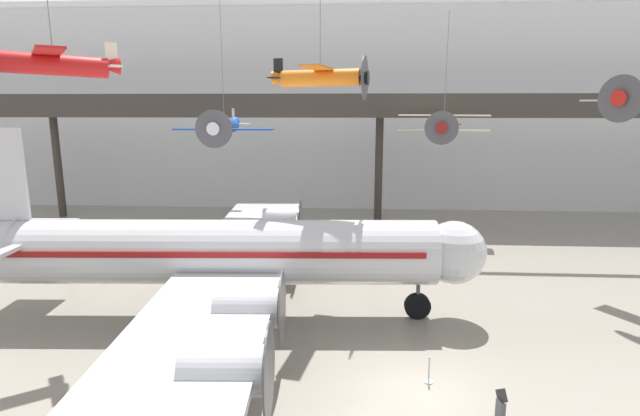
{
  "coord_description": "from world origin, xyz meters",
  "views": [
    {
      "loc": [
        -2.6,
        -16.96,
        10.47
      ],
      "look_at": [
        -4.09,
        7.54,
        5.42
      ],
      "focal_mm": 28.0,
      "sensor_mm": 36.0,
      "label": 1
    }
  ],
  "objects_px": {
    "suspended_plane_cream_biplane": "(444,125)",
    "info_sign_pedestal": "(501,407)",
    "suspended_plane_orange_highwing": "(321,77)",
    "suspended_plane_blue_trainer": "(224,125)",
    "airliner_silver_main": "(216,253)",
    "suspended_plane_red_highwing": "(53,63)",
    "stanchion_barrier": "(429,375)"
  },
  "relations": [
    {
      "from": "suspended_plane_cream_biplane",
      "to": "info_sign_pedestal",
      "type": "relative_size",
      "value": 8.11
    },
    {
      "from": "suspended_plane_orange_highwing",
      "to": "suspended_plane_blue_trainer",
      "type": "bearing_deg",
      "value": 139.33
    },
    {
      "from": "airliner_silver_main",
      "to": "suspended_plane_red_highwing",
      "type": "distance_m",
      "value": 10.82
    },
    {
      "from": "suspended_plane_red_highwing",
      "to": "info_sign_pedestal",
      "type": "bearing_deg",
      "value": 128.81
    },
    {
      "from": "suspended_plane_orange_highwing",
      "to": "info_sign_pedestal",
      "type": "xyz_separation_m",
      "value": [
        6.77,
        -10.89,
        -11.47
      ]
    },
    {
      "from": "airliner_silver_main",
      "to": "suspended_plane_orange_highwing",
      "type": "xyz_separation_m",
      "value": [
        4.94,
        3.26,
        8.54
      ]
    },
    {
      "from": "airliner_silver_main",
      "to": "stanchion_barrier",
      "type": "bearing_deg",
      "value": -32.37
    },
    {
      "from": "airliner_silver_main",
      "to": "suspended_plane_blue_trainer",
      "type": "xyz_separation_m",
      "value": [
        -2.52,
        12.54,
        5.71
      ]
    },
    {
      "from": "suspended_plane_red_highwing",
      "to": "suspended_plane_blue_trainer",
      "type": "height_order",
      "value": "suspended_plane_red_highwing"
    },
    {
      "from": "suspended_plane_orange_highwing",
      "to": "stanchion_barrier",
      "type": "distance_m",
      "value": 15.24
    },
    {
      "from": "suspended_plane_blue_trainer",
      "to": "info_sign_pedestal",
      "type": "height_order",
      "value": "suspended_plane_blue_trainer"
    },
    {
      "from": "suspended_plane_orange_highwing",
      "to": "suspended_plane_blue_trainer",
      "type": "height_order",
      "value": "suspended_plane_orange_highwing"
    },
    {
      "from": "airliner_silver_main",
      "to": "suspended_plane_orange_highwing",
      "type": "height_order",
      "value": "suspended_plane_orange_highwing"
    },
    {
      "from": "stanchion_barrier",
      "to": "airliner_silver_main",
      "type": "bearing_deg",
      "value": 150.55
    },
    {
      "from": "airliner_silver_main",
      "to": "suspended_plane_red_highwing",
      "type": "xyz_separation_m",
      "value": [
        -5.79,
        -2.49,
        8.8
      ]
    },
    {
      "from": "suspended_plane_orange_highwing",
      "to": "suspended_plane_red_highwing",
      "type": "distance_m",
      "value": 12.18
    },
    {
      "from": "suspended_plane_blue_trainer",
      "to": "suspended_plane_orange_highwing",
      "type": "bearing_deg",
      "value": 40.12
    },
    {
      "from": "suspended_plane_red_highwing",
      "to": "suspended_plane_cream_biplane",
      "type": "relative_size",
      "value": 0.68
    },
    {
      "from": "suspended_plane_cream_biplane",
      "to": "stanchion_barrier",
      "type": "bearing_deg",
      "value": 3.09
    },
    {
      "from": "suspended_plane_blue_trainer",
      "to": "stanchion_barrier",
      "type": "height_order",
      "value": "suspended_plane_blue_trainer"
    },
    {
      "from": "suspended_plane_orange_highwing",
      "to": "suspended_plane_cream_biplane",
      "type": "height_order",
      "value": "suspended_plane_orange_highwing"
    },
    {
      "from": "suspended_plane_blue_trainer",
      "to": "suspended_plane_red_highwing",
      "type": "bearing_deg",
      "value": -10.97
    },
    {
      "from": "airliner_silver_main",
      "to": "stanchion_barrier",
      "type": "height_order",
      "value": "airliner_silver_main"
    },
    {
      "from": "suspended_plane_cream_biplane",
      "to": "info_sign_pedestal",
      "type": "bearing_deg",
      "value": 8.56
    },
    {
      "from": "suspended_plane_blue_trainer",
      "to": "info_sign_pedestal",
      "type": "relative_size",
      "value": 8.02
    },
    {
      "from": "stanchion_barrier",
      "to": "info_sign_pedestal",
      "type": "bearing_deg",
      "value": -46.49
    },
    {
      "from": "stanchion_barrier",
      "to": "info_sign_pedestal",
      "type": "height_order",
      "value": "info_sign_pedestal"
    },
    {
      "from": "airliner_silver_main",
      "to": "suspended_plane_blue_trainer",
      "type": "distance_m",
      "value": 14.0
    },
    {
      "from": "suspended_plane_red_highwing",
      "to": "info_sign_pedestal",
      "type": "xyz_separation_m",
      "value": [
        17.5,
        -5.14,
        -11.72
      ]
    },
    {
      "from": "suspended_plane_cream_biplane",
      "to": "stanchion_barrier",
      "type": "distance_m",
      "value": 25.24
    },
    {
      "from": "suspended_plane_orange_highwing",
      "to": "info_sign_pedestal",
      "type": "distance_m",
      "value": 17.2
    },
    {
      "from": "info_sign_pedestal",
      "to": "airliner_silver_main",
      "type": "bearing_deg",
      "value": 133.68
    }
  ]
}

